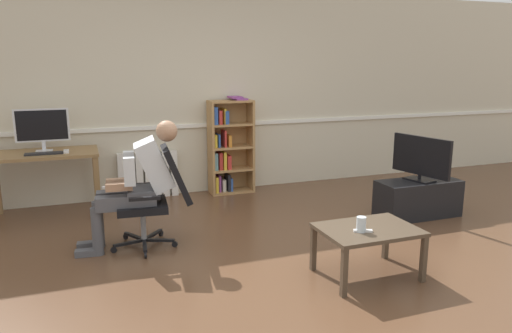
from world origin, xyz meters
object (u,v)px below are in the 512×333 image
at_px(spare_remote, 363,231).
at_px(computer_mouse, 66,151).
at_px(imac_monitor, 42,127).
at_px(coffee_table, 368,234).
at_px(person_seated, 138,182).
at_px(tv_screen, 421,158).
at_px(radiator, 148,175).
at_px(bookshelf, 228,148).
at_px(tv_stand, 418,198).
at_px(computer_desk, 44,162).
at_px(keyboard, 44,154).
at_px(office_chair, 158,193).
at_px(drinking_glass, 361,224).

bearing_deg(spare_remote, computer_mouse, 62.49).
height_order(imac_monitor, coffee_table, imac_monitor).
distance_m(person_seated, tv_screen, 3.14).
distance_m(radiator, spare_remote, 3.36).
bearing_deg(person_seated, tv_screen, 92.60).
bearing_deg(imac_monitor, radiator, 14.63).
xyz_separation_m(bookshelf, tv_stand, (1.75, -1.78, -0.41)).
bearing_deg(person_seated, computer_desk, -141.05).
relative_size(computer_desk, keyboard, 2.96).
relative_size(computer_desk, office_chair, 1.20).
bearing_deg(radiator, office_chair, -94.59).
height_order(tv_screen, spare_remote, tv_screen).
relative_size(office_chair, coffee_table, 1.23).
bearing_deg(bookshelf, person_seated, -130.46).
xyz_separation_m(computer_desk, tv_stand, (4.02, -1.49, -0.43)).
bearing_deg(person_seated, tv_stand, 92.60).
xyz_separation_m(office_chair, drinking_glass, (1.41, -1.35, -0.04)).
bearing_deg(computer_desk, tv_screen, -20.27).
relative_size(keyboard, coffee_table, 0.50).
distance_m(computer_mouse, person_seated, 1.38).
xyz_separation_m(keyboard, tv_stand, (4.00, -1.35, -0.55)).
relative_size(imac_monitor, tv_stand, 0.60).
height_order(computer_desk, tv_screen, tv_screen).
xyz_separation_m(bookshelf, tv_screen, (1.75, -1.78, 0.07)).
relative_size(bookshelf, tv_screen, 1.73).
xyz_separation_m(office_chair, spare_remote, (1.42, -1.36, -0.09)).
height_order(imac_monitor, drinking_glass, imac_monitor).
height_order(radiator, tv_screen, tv_screen).
relative_size(keyboard, radiator, 0.52).
distance_m(coffee_table, drinking_glass, 0.17).
distance_m(tv_screen, spare_remote, 1.98).
distance_m(tv_stand, spare_remote, 1.98).
distance_m(office_chair, coffee_table, 2.00).
xyz_separation_m(radiator, spare_remote, (1.28, -3.10, 0.13)).
relative_size(tv_screen, drinking_glass, 6.05).
bearing_deg(drinking_glass, keyboard, 133.78).
height_order(person_seated, tv_stand, person_seated).
bearing_deg(drinking_glass, computer_mouse, 130.75).
xyz_separation_m(imac_monitor, coffee_table, (2.57, -2.72, -0.67)).
bearing_deg(imac_monitor, computer_mouse, -39.64).
bearing_deg(computer_mouse, tv_screen, -19.88).
bearing_deg(coffee_table, computer_desk, 134.28).
xyz_separation_m(keyboard, computer_mouse, (0.23, 0.02, 0.01)).
distance_m(office_chair, tv_screen, 2.96).
distance_m(imac_monitor, tv_stand, 4.38).
height_order(keyboard, office_chair, office_chair).
height_order(bookshelf, drinking_glass, bookshelf).
bearing_deg(spare_remote, person_seated, 70.92).
distance_m(keyboard, radiator, 1.38).
distance_m(keyboard, spare_remote, 3.58).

